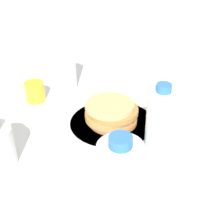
# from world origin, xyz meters

# --- Properties ---
(ground_plane) EXTENTS (4.00, 4.00, 0.00)m
(ground_plane) POSITION_xyz_m (0.00, 0.00, 0.00)
(ground_plane) COLOR white
(plate) EXTENTS (0.28, 0.28, 0.01)m
(plate) POSITION_xyz_m (0.03, -0.01, 0.01)
(plate) COLOR silver
(plate) RESTS_ON ground_plane
(pancake_stack) EXTENTS (0.15, 0.16, 0.06)m
(pancake_stack) POSITION_xyz_m (0.03, -0.01, 0.04)
(pancake_stack) COLOR #D08543
(pancake_stack) RESTS_ON plate
(juice_glass) EXTENTS (0.07, 0.07, 0.07)m
(juice_glass) POSITION_xyz_m (0.04, 0.30, 0.03)
(juice_glass) COLOR yellow
(juice_glass) RESTS_ON ground_plane
(water_bottle_near) EXTENTS (0.06, 0.06, 0.18)m
(water_bottle_near) POSITION_xyz_m (0.17, 0.25, 0.08)
(water_bottle_near) COLOR silver
(water_bottle_near) RESTS_ON ground_plane
(water_bottle_mid) EXTENTS (0.07, 0.07, 0.23)m
(water_bottle_mid) POSITION_xyz_m (-0.07, -0.19, 0.11)
(water_bottle_mid) COLOR silver
(water_bottle_mid) RESTS_ON ground_plane
(water_bottle_far) EXTENTS (0.08, 0.08, 0.25)m
(water_bottle_far) POSITION_xyz_m (-0.32, -0.20, 0.12)
(water_bottle_far) COLOR white
(water_bottle_far) RESTS_ON ground_plane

